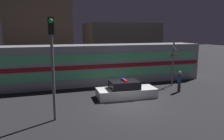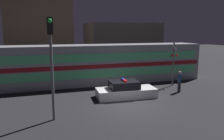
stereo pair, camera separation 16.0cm
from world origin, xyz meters
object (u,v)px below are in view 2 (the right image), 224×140
object	(u,v)px
pedestrian	(179,81)
crossing_signal_near	(174,62)
police_car	(126,91)
traffic_light_corner	(51,55)
train	(101,64)

from	to	relation	value
pedestrian	crossing_signal_near	world-z (taller)	crossing_signal_near
police_car	crossing_signal_near	size ratio (longest dim) A/B	1.14
traffic_light_corner	crossing_signal_near	bearing A→B (deg)	24.19
train	crossing_signal_near	distance (m)	6.78
pedestrian	traffic_light_corner	bearing A→B (deg)	-164.46
police_car	traffic_light_corner	world-z (taller)	traffic_light_corner
crossing_signal_near	traffic_light_corner	size ratio (longest dim) A/B	0.71
train	pedestrian	bearing A→B (deg)	-46.11
police_car	crossing_signal_near	bearing A→B (deg)	24.34
pedestrian	traffic_light_corner	distance (m)	10.84
police_car	crossing_signal_near	distance (m)	6.05
police_car	pedestrian	size ratio (longest dim) A/B	2.61
police_car	pedestrian	xyz separation A→B (m)	(4.70, -0.02, 0.39)
traffic_light_corner	pedestrian	bearing A→B (deg)	15.54
police_car	train	bearing A→B (deg)	98.70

